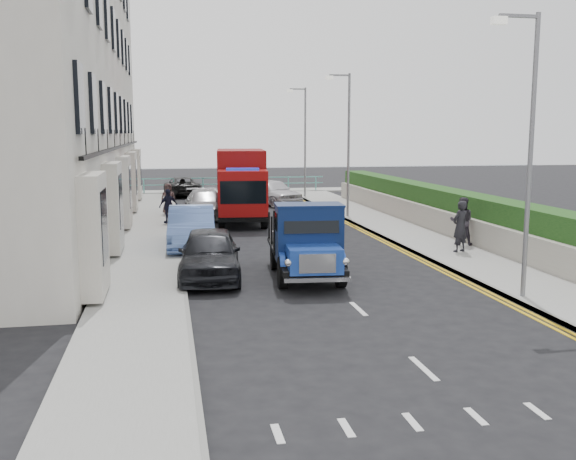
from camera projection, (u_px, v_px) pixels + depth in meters
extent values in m
plane|color=black|center=(337.00, 289.00, 17.32)|extent=(120.00, 120.00, 0.00)
cube|color=gray|center=(149.00, 239.00, 25.10)|extent=(2.40, 38.00, 0.12)
cube|color=gray|center=(403.00, 232.00, 27.02)|extent=(2.60, 38.00, 0.12)
cube|color=gray|center=(231.00, 191.00, 45.48)|extent=(30.00, 2.50, 0.12)
plane|color=slate|center=(205.00, 168.00, 75.61)|extent=(120.00, 120.00, 0.00)
cube|color=beige|center=(42.00, 66.00, 27.15)|extent=(6.00, 30.00, 14.00)
cube|color=black|center=(122.00, 146.00, 28.24)|extent=(0.12, 28.00, 0.10)
cube|color=#B2AD9E|center=(432.00, 219.00, 27.19)|extent=(0.30, 28.00, 1.00)
cube|color=#143E15|center=(448.00, 210.00, 27.26)|extent=(1.20, 28.00, 1.70)
cube|color=#59B2A5|center=(232.00, 178.00, 44.55)|extent=(13.00, 0.08, 0.06)
cube|color=#59B2A5|center=(232.00, 184.00, 44.62)|extent=(13.00, 0.06, 0.05)
cylinder|color=slate|center=(530.00, 161.00, 15.64)|extent=(0.12, 0.12, 7.00)
cube|color=slate|center=(519.00, 16.00, 15.03)|extent=(1.00, 0.08, 0.08)
cube|color=beige|center=(499.00, 21.00, 14.96)|extent=(0.35, 0.18, 0.18)
cylinder|color=slate|center=(349.00, 147.00, 31.18)|extent=(0.12, 0.12, 7.00)
cube|color=slate|center=(339.00, 75.00, 30.58)|extent=(1.00, 0.08, 0.08)
cube|color=beige|center=(329.00, 78.00, 30.50)|extent=(0.35, 0.18, 0.18)
cylinder|color=slate|center=(305.00, 144.00, 40.90)|extent=(0.12, 0.12, 7.00)
cube|color=slate|center=(298.00, 89.00, 40.29)|extent=(1.00, 0.08, 0.08)
cube|color=beige|center=(290.00, 91.00, 40.22)|extent=(0.35, 0.18, 0.18)
cylinder|color=black|center=(283.00, 273.00, 17.32)|extent=(0.31, 0.89, 0.87)
cylinder|color=black|center=(341.00, 272.00, 17.48)|extent=(0.31, 0.89, 0.87)
cylinder|color=black|center=(275.00, 255.00, 19.82)|extent=(0.31, 0.89, 0.87)
cylinder|color=black|center=(326.00, 254.00, 19.98)|extent=(0.31, 0.89, 0.87)
cube|color=black|center=(306.00, 259.00, 18.63)|extent=(2.08, 4.48, 0.16)
cube|color=#1E41A2|center=(314.00, 259.00, 16.93)|extent=(1.50, 1.29, 0.65)
cube|color=silver|center=(317.00, 263.00, 16.34)|extent=(0.95, 0.15, 0.50)
cube|color=#0D1D49|center=(309.00, 233.00, 17.88)|extent=(1.90, 1.23, 1.59)
cube|color=black|center=(301.00, 245.00, 19.67)|extent=(2.11, 2.69, 0.11)
cylinder|color=black|center=(222.00, 218.00, 28.00)|extent=(0.37, 1.00, 0.98)
cylinder|color=black|center=(264.00, 218.00, 28.18)|extent=(0.37, 1.00, 0.98)
cylinder|color=black|center=(222.00, 211.00, 30.70)|extent=(0.37, 1.00, 0.98)
cylinder|color=black|center=(261.00, 210.00, 30.88)|extent=(0.37, 1.00, 0.98)
cylinder|color=black|center=(222.00, 206.00, 32.62)|extent=(0.37, 1.00, 0.98)
cylinder|color=black|center=(259.00, 206.00, 32.80)|extent=(0.37, 1.00, 0.98)
cube|color=black|center=(242.00, 208.00, 30.33)|extent=(2.58, 6.37, 0.22)
cube|color=maroon|center=(243.00, 193.00, 27.92)|extent=(2.27, 1.87, 1.95)
cube|color=black|center=(243.00, 192.00, 27.10)|extent=(1.95, 0.24, 0.98)
cube|color=maroon|center=(241.00, 177.00, 31.08)|extent=(2.62, 4.79, 2.66)
imported|color=black|center=(210.00, 254.00, 18.49)|extent=(2.05, 4.41, 1.46)
imported|color=#6083CF|center=(192.00, 228.00, 23.34)|extent=(1.83, 4.72, 1.53)
imported|color=#9D9DA1|center=(205.00, 204.00, 31.77)|extent=(2.02, 4.73, 1.36)
imported|color=black|center=(182.00, 186.00, 42.73)|extent=(2.55, 4.77, 1.28)
imported|color=silver|center=(272.00, 192.00, 37.40)|extent=(3.46, 4.85, 1.53)
imported|color=black|center=(460.00, 226.00, 21.98)|extent=(0.76, 0.66, 1.77)
imported|color=#302B35|center=(462.00, 221.00, 23.37)|extent=(1.04, 0.94, 1.75)
imported|color=black|center=(169.00, 206.00, 29.00)|extent=(0.98, 0.75, 1.55)
imported|color=#463332|center=(168.00, 199.00, 32.18)|extent=(0.81, 0.58, 1.56)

